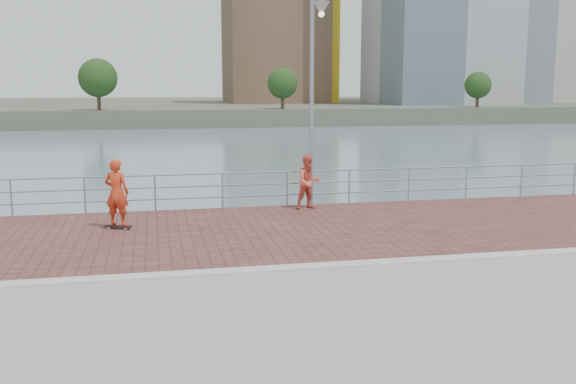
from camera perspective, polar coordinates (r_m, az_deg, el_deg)
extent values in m
plane|color=slate|center=(14.23, 1.71, -14.56)|extent=(400.00, 400.00, 0.00)
cube|color=brown|center=(16.95, -1.12, -3.43)|extent=(40.00, 6.80, 0.02)
cube|color=#B7B5AD|center=(13.53, 1.76, -6.68)|extent=(40.00, 0.40, 0.06)
cube|color=#4C5142|center=(135.24, -10.67, 7.38)|extent=(320.00, 95.00, 2.50)
cylinder|color=#8C9EA8|center=(20.31, -23.38, -0.50)|extent=(0.06, 0.06, 1.10)
cylinder|color=#8C9EA8|center=(20.00, -17.61, -0.31)|extent=(0.06, 0.06, 1.10)
cylinder|color=#8C9EA8|center=(19.89, -11.73, -0.11)|extent=(0.06, 0.06, 1.10)
cylinder|color=#8C9EA8|center=(20.00, -5.84, 0.09)|extent=(0.06, 0.06, 1.10)
cylinder|color=#8C9EA8|center=(20.31, -0.07, 0.28)|extent=(0.06, 0.06, 1.10)
cylinder|color=#8C9EA8|center=(20.83, 5.46, 0.47)|extent=(0.06, 0.06, 1.10)
cylinder|color=#8C9EA8|center=(21.52, 10.69, 0.64)|extent=(0.06, 0.06, 1.10)
cylinder|color=#8C9EA8|center=(22.39, 15.55, 0.79)|extent=(0.06, 0.06, 1.10)
cylinder|color=#8C9EA8|center=(23.40, 20.02, 0.93)|extent=(0.06, 0.06, 1.10)
cylinder|color=#8C9EA8|center=(24.54, 24.09, 1.05)|extent=(0.06, 0.06, 1.10)
cylinder|color=#8C9EA8|center=(20.05, -2.95, 1.74)|extent=(39.00, 0.05, 0.05)
cylinder|color=#8C9EA8|center=(20.10, -2.94, 0.68)|extent=(39.00, 0.05, 0.05)
cylinder|color=#8C9EA8|center=(20.16, -2.93, -0.34)|extent=(39.00, 0.05, 0.05)
cylinder|color=gray|center=(19.72, 2.12, 7.76)|extent=(0.13, 0.13, 6.42)
cube|color=black|center=(17.67, -14.86, -2.95)|extent=(0.74, 0.43, 0.03)
cylinder|color=beige|center=(17.72, -15.62, -3.09)|extent=(0.06, 0.05, 0.06)
cylinder|color=beige|center=(17.53, -14.25, -3.16)|extent=(0.06, 0.05, 0.06)
cylinder|color=beige|center=(17.83, -15.44, -3.00)|extent=(0.06, 0.05, 0.06)
cylinder|color=beige|center=(17.65, -14.08, -3.08)|extent=(0.06, 0.05, 0.06)
imported|color=red|center=(17.50, -14.98, -0.04)|extent=(0.76, 0.64, 1.79)
imported|color=#DF5841|center=(19.71, 1.85, 0.88)|extent=(0.90, 0.76, 1.66)
cube|color=brown|center=(125.11, -1.27, 13.62)|extent=(18.00, 18.00, 24.72)
cylinder|color=#473323|center=(89.90, -16.48, 8.26)|extent=(0.50, 0.50, 3.98)
sphere|color=#193814|center=(89.90, -16.55, 9.70)|extent=(5.12, 5.12, 5.12)
cylinder|color=#473323|center=(91.45, -0.49, 8.46)|extent=(0.50, 0.50, 3.35)
sphere|color=#193814|center=(91.43, -0.49, 9.66)|extent=(4.31, 4.31, 4.31)
cylinder|color=#473323|center=(101.72, 16.49, 8.10)|extent=(0.50, 0.50, 3.09)
sphere|color=#193814|center=(101.71, 16.53, 9.10)|extent=(3.97, 3.97, 3.97)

